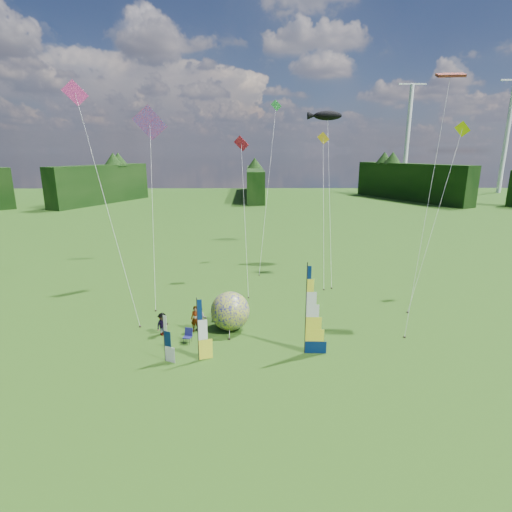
{
  "coord_description": "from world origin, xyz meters",
  "views": [
    {
      "loc": [
        -1.36,
        -19.26,
        11.65
      ],
      "look_at": [
        -1.0,
        4.0,
        5.5
      ],
      "focal_mm": 28.0,
      "sensor_mm": 36.0,
      "label": 1
    }
  ],
  "objects_px": {
    "spectator_a": "(196,319)",
    "camp_chair": "(187,336)",
    "side_banner_left": "(198,330)",
    "bol_inflatable": "(230,311)",
    "kite_whale": "(330,184)",
    "spectator_c": "(162,324)",
    "spectator_d": "(225,307)",
    "side_banner_far": "(164,338)",
    "feather_banner_main": "(306,311)",
    "spectator_b": "(201,319)"
  },
  "relations": [
    {
      "from": "bol_inflatable",
      "to": "spectator_b",
      "type": "distance_m",
      "value": 2.01
    },
    {
      "from": "spectator_a",
      "to": "spectator_c",
      "type": "relative_size",
      "value": 1.15
    },
    {
      "from": "camp_chair",
      "to": "bol_inflatable",
      "type": "bearing_deg",
      "value": 50.65
    },
    {
      "from": "side_banner_far",
      "to": "spectator_b",
      "type": "height_order",
      "value": "side_banner_far"
    },
    {
      "from": "feather_banner_main",
      "to": "bol_inflatable",
      "type": "height_order",
      "value": "feather_banner_main"
    },
    {
      "from": "bol_inflatable",
      "to": "spectator_b",
      "type": "height_order",
      "value": "bol_inflatable"
    },
    {
      "from": "side_banner_far",
      "to": "spectator_c",
      "type": "bearing_deg",
      "value": 128.17
    },
    {
      "from": "camp_chair",
      "to": "side_banner_left",
      "type": "bearing_deg",
      "value": -52.27
    },
    {
      "from": "spectator_b",
      "to": "spectator_d",
      "type": "xyz_separation_m",
      "value": [
        1.48,
        1.87,
        0.12
      ]
    },
    {
      "from": "spectator_b",
      "to": "kite_whale",
      "type": "xyz_separation_m",
      "value": [
        11.05,
        14.35,
        7.69
      ]
    },
    {
      "from": "spectator_d",
      "to": "kite_whale",
      "type": "xyz_separation_m",
      "value": [
        9.57,
        12.49,
        7.57
      ]
    },
    {
      "from": "side_banner_left",
      "to": "camp_chair",
      "type": "distance_m",
      "value": 2.71
    },
    {
      "from": "side_banner_far",
      "to": "spectator_c",
      "type": "distance_m",
      "value": 3.51
    },
    {
      "from": "bol_inflatable",
      "to": "spectator_a",
      "type": "height_order",
      "value": "bol_inflatable"
    },
    {
      "from": "spectator_d",
      "to": "side_banner_left",
      "type": "bearing_deg",
      "value": 111.66
    },
    {
      "from": "feather_banner_main",
      "to": "spectator_c",
      "type": "height_order",
      "value": "feather_banner_main"
    },
    {
      "from": "spectator_d",
      "to": "kite_whale",
      "type": "bearing_deg",
      "value": -94.53
    },
    {
      "from": "spectator_a",
      "to": "kite_whale",
      "type": "distance_m",
      "value": 19.95
    },
    {
      "from": "kite_whale",
      "to": "spectator_a",
      "type": "bearing_deg",
      "value": -123.74
    },
    {
      "from": "side_banner_left",
      "to": "bol_inflatable",
      "type": "distance_m",
      "value": 4.43
    },
    {
      "from": "spectator_d",
      "to": "bol_inflatable",
      "type": "bearing_deg",
      "value": 137.72
    },
    {
      "from": "spectator_d",
      "to": "camp_chair",
      "type": "height_order",
      "value": "spectator_d"
    },
    {
      "from": "spectator_b",
      "to": "kite_whale",
      "type": "distance_m",
      "value": 19.68
    },
    {
      "from": "feather_banner_main",
      "to": "side_banner_far",
      "type": "xyz_separation_m",
      "value": [
        -8.08,
        -0.78,
        -1.29
      ]
    },
    {
      "from": "spectator_a",
      "to": "spectator_c",
      "type": "bearing_deg",
      "value": -161.98
    },
    {
      "from": "feather_banner_main",
      "to": "bol_inflatable",
      "type": "bearing_deg",
      "value": 146.28
    },
    {
      "from": "camp_chair",
      "to": "side_banner_far",
      "type": "bearing_deg",
      "value": -99.81
    },
    {
      "from": "spectator_b",
      "to": "kite_whale",
      "type": "bearing_deg",
      "value": 44.54
    },
    {
      "from": "side_banner_left",
      "to": "spectator_c",
      "type": "xyz_separation_m",
      "value": [
        -2.75,
        3.27,
        -1.08
      ]
    },
    {
      "from": "spectator_d",
      "to": "side_banner_far",
      "type": "bearing_deg",
      "value": 95.45
    },
    {
      "from": "feather_banner_main",
      "to": "camp_chair",
      "type": "bearing_deg",
      "value": 171.59
    },
    {
      "from": "feather_banner_main",
      "to": "kite_whale",
      "type": "xyz_separation_m",
      "value": [
        4.55,
        17.61,
        5.79
      ]
    },
    {
      "from": "spectator_c",
      "to": "spectator_d",
      "type": "bearing_deg",
      "value": -27.86
    },
    {
      "from": "side_banner_left",
      "to": "spectator_b",
      "type": "xyz_separation_m",
      "value": [
        -0.32,
        3.96,
        -1.05
      ]
    },
    {
      "from": "side_banner_far",
      "to": "bol_inflatable",
      "type": "relative_size",
      "value": 1.09
    },
    {
      "from": "spectator_a",
      "to": "side_banner_far",
      "type": "bearing_deg",
      "value": -103.95
    },
    {
      "from": "side_banner_far",
      "to": "spectator_b",
      "type": "distance_m",
      "value": 4.38
    },
    {
      "from": "spectator_c",
      "to": "camp_chair",
      "type": "bearing_deg",
      "value": -93.66
    },
    {
      "from": "kite_whale",
      "to": "camp_chair",
      "type": "bearing_deg",
      "value": -121.49
    },
    {
      "from": "feather_banner_main",
      "to": "side_banner_far",
      "type": "bearing_deg",
      "value": -171.65
    },
    {
      "from": "spectator_d",
      "to": "camp_chair",
      "type": "relative_size",
      "value": 1.98
    },
    {
      "from": "bol_inflatable",
      "to": "side_banner_left",
      "type": "bearing_deg",
      "value": -111.61
    },
    {
      "from": "spectator_a",
      "to": "camp_chair",
      "type": "distance_m",
      "value": 1.75
    },
    {
      "from": "side_banner_left",
      "to": "side_banner_far",
      "type": "xyz_separation_m",
      "value": [
        -1.91,
        -0.07,
        -0.43
      ]
    },
    {
      "from": "side_banner_left",
      "to": "spectator_d",
      "type": "xyz_separation_m",
      "value": [
        1.16,
        5.83,
        -0.93
      ]
    },
    {
      "from": "side_banner_far",
      "to": "spectator_d",
      "type": "bearing_deg",
      "value": 86.58
    },
    {
      "from": "spectator_a",
      "to": "side_banner_left",
      "type": "bearing_deg",
      "value": -76.23
    },
    {
      "from": "feather_banner_main",
      "to": "spectator_a",
      "type": "distance_m",
      "value": 7.71
    },
    {
      "from": "bol_inflatable",
      "to": "camp_chair",
      "type": "relative_size",
      "value": 2.81
    },
    {
      "from": "spectator_a",
      "to": "spectator_c",
      "type": "xyz_separation_m",
      "value": [
        -2.1,
        -0.52,
        -0.12
      ]
    }
  ]
}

